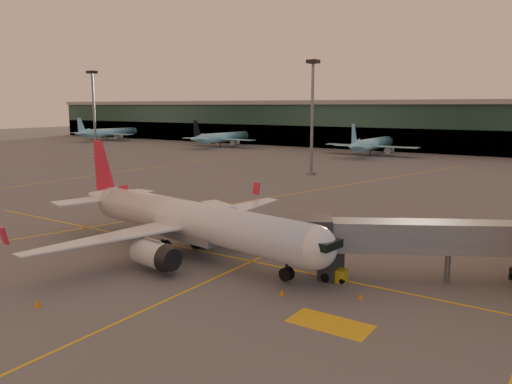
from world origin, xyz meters
The scene contains 15 objects.
ground centered at (0.00, 0.00, 0.00)m, with size 600.00×600.00×0.00m, color #4C4F54.
taxi_markings centered at (-7.32, 44.49, 0.01)m, with size 100.12×173.00×0.01m.
terminal centered at (0.00, 141.79, 8.76)m, with size 400.00×20.00×17.60m.
mast_west_far centered at (-90.00, 62.00, 14.86)m, with size 2.40×2.40×25.60m.
mast_west_near centered at (-20.00, 66.00, 14.86)m, with size 2.40×2.40×25.60m.
distant_aircraft_row centered at (-21.00, 118.00, 0.00)m, with size 290.00×34.00×13.00m.
main_airplane centered at (-2.18, 3.29, 3.68)m, with size 37.46×33.90×11.32m.
jet_bridge centered at (24.17, 10.43, 3.92)m, with size 26.16×16.58×5.68m.
catering_truck centered at (-4.44, 11.65, 2.18)m, with size 5.39×3.88×3.84m.
gpu_cart centered at (14.52, 4.50, 0.56)m, with size 2.03×1.25×1.15m.
cone_nose centered at (18.03, 1.65, 0.24)m, with size 0.40×0.40×0.51m.
cone_tail centered at (-20.54, 4.28, 0.26)m, with size 0.42×0.42×0.53m.
cone_wing_right centered at (-2.45, -13.98, 0.31)m, with size 0.50×0.50×0.64m.
cone_wing_left centered at (-3.16, 21.13, 0.29)m, with size 0.47×0.47×0.60m.
cone_fwd centered at (12.22, -1.12, 0.25)m, with size 0.41×0.41×0.52m.
Camera 1 is at (32.37, -35.25, 15.61)m, focal length 35.00 mm.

